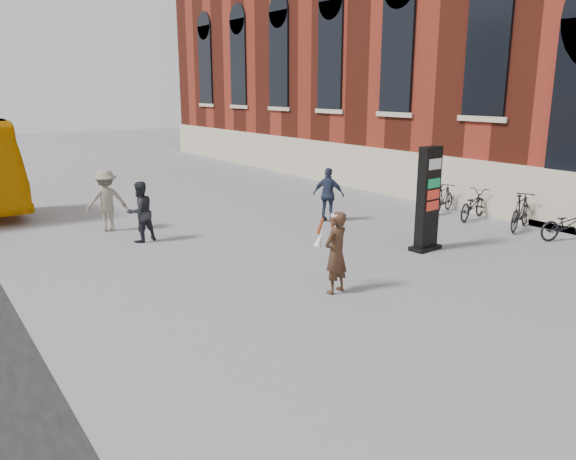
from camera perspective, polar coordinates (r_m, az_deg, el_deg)
ground at (r=10.87m, az=4.44°, el=-8.04°), size 100.00×100.00×0.00m
info_pylon at (r=14.87m, az=14.04°, el=3.06°), size 0.90×0.51×2.70m
woman at (r=11.49m, az=4.84°, el=-2.19°), size 0.76×0.72×1.71m
pedestrian_a at (r=15.87m, az=-14.79°, el=1.80°), size 0.95×0.82×1.67m
pedestrian_b at (r=17.37m, az=-17.96°, el=2.88°), size 1.27×0.85×1.83m
pedestrian_c at (r=17.78m, az=4.13°, el=3.59°), size 0.92×1.06×1.71m
bike_4 at (r=17.39m, az=26.53°, el=0.52°), size 1.82×1.15×0.91m
bike_5 at (r=18.10m, az=22.56°, el=1.75°), size 1.92×1.08×1.11m
bike_6 at (r=19.07m, az=18.25°, el=2.47°), size 1.91×1.09×0.95m
bike_7 at (r=19.80m, az=15.51°, el=3.11°), size 1.69×0.96×0.98m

